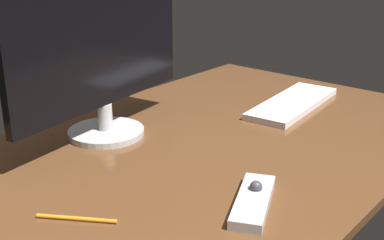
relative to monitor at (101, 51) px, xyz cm
name	(u,v)px	position (x,y,z in cm)	size (l,w,h in cm)	color
desk	(197,151)	(8.43, -21.96, -21.90)	(140.00, 84.00, 2.00)	brown
monitor	(101,51)	(0.00, 0.00, 0.00)	(55.53, 18.53, 40.13)	silver
keyboard	(293,103)	(49.20, -23.98, -20.01)	(37.22, 12.41, 1.78)	white
media_remote	(253,200)	(-5.53, -46.76, -19.88)	(19.47, 13.09, 3.50)	#B7B7BC
pen	(77,219)	(-29.54, -26.34, -20.53)	(0.74, 0.74, 14.38)	orange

